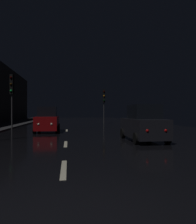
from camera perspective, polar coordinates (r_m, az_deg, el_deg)
ground at (r=28.08m, az=-7.87°, el=-3.44°), size 27.44×84.00×0.02m
sidewalk_left at (r=29.10m, az=-22.87°, el=-3.15°), size 4.40×84.00×0.15m
lane_centerline at (r=12.97m, az=-8.17°, el=-7.32°), size 0.16×16.07×0.01m
traffic_light_far_right at (r=32.19m, az=1.51°, el=3.39°), size 0.31×0.46×4.93m
traffic_light_far_left at (r=23.08m, az=-21.08°, el=5.45°), size 0.38×0.49×5.27m
car_approaching_headlights at (r=19.29m, az=-12.72°, el=-2.10°), size 1.92×4.16×2.10m
car_parked_right_near at (r=13.19m, az=11.43°, el=-3.09°), size 1.90×4.11×2.07m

